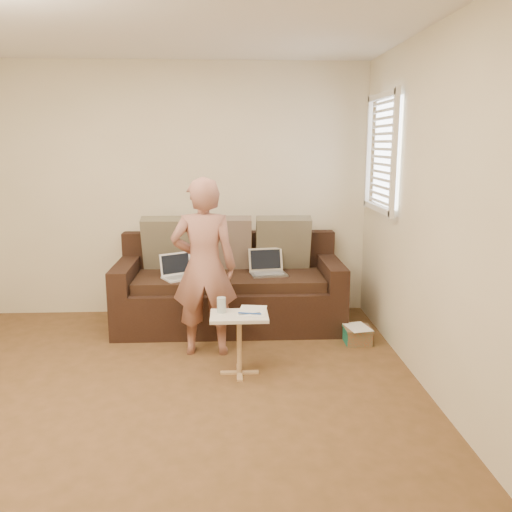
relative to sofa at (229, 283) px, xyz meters
name	(u,v)px	position (x,y,z in m)	size (l,w,h in m)	color
floor	(148,412)	(-0.55, -1.77, -0.42)	(4.50, 4.50, 0.00)	#523B1E
ceiling	(130,0)	(-0.55, -1.77, 2.18)	(4.50, 4.50, 0.00)	white
wall_back	(175,191)	(-0.55, 0.48, 0.87)	(4.00, 4.00, 0.00)	beige
wall_right	(452,220)	(1.45, -1.77, 0.87)	(4.50, 4.50, 0.00)	beige
window_blinds	(382,153)	(1.40, -0.27, 1.28)	(0.12, 0.88, 1.08)	white
sofa	(229,283)	(0.00, 0.00, 0.00)	(2.20, 0.95, 0.85)	black
pillow_left	(170,243)	(-0.60, 0.24, 0.37)	(0.55, 0.14, 0.55)	brown
pillow_mid	(224,243)	(-0.05, 0.21, 0.37)	(0.55, 0.14, 0.55)	brown
pillow_right	(283,243)	(0.55, 0.20, 0.37)	(0.55, 0.14, 0.55)	brown
laptop_silver	(268,275)	(0.38, -0.05, 0.10)	(0.34, 0.25, 0.23)	#B7BABC
laptop_white	(181,279)	(-0.46, -0.15, 0.10)	(0.32, 0.23, 0.23)	white
person	(204,267)	(-0.21, -0.73, 0.34)	(0.56, 0.38, 1.53)	#9F5659
side_table	(239,344)	(0.08, -1.18, -0.18)	(0.45, 0.31, 0.49)	silver
drinking_glass	(221,305)	(-0.06, -1.12, 0.13)	(0.07, 0.07, 0.12)	silver
scissors	(250,314)	(0.16, -1.19, 0.07)	(0.18, 0.10, 0.02)	silver
paper_on_table	(253,311)	(0.18, -1.11, 0.07)	(0.21, 0.30, 0.00)	white
striped_box	(357,335)	(1.16, -0.58, -0.35)	(0.25, 0.25, 0.15)	#B9351B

